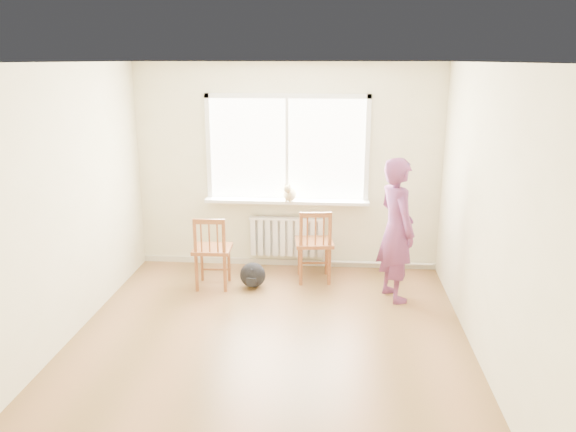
% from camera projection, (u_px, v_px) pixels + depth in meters
% --- Properties ---
extents(floor, '(4.50, 4.50, 0.00)m').
position_uv_depth(floor, '(268.00, 344.00, 5.56)').
color(floor, '#92623B').
rests_on(floor, ground).
extents(ceiling, '(4.50, 4.50, 0.00)m').
position_uv_depth(ceiling, '(265.00, 62.00, 4.84)').
color(ceiling, white).
rests_on(ceiling, back_wall).
extents(back_wall, '(4.00, 0.01, 2.70)m').
position_uv_depth(back_wall, '(287.00, 168.00, 7.36)').
color(back_wall, beige).
rests_on(back_wall, ground).
extents(window, '(2.12, 0.05, 1.42)m').
position_uv_depth(window, '(287.00, 145.00, 7.25)').
color(window, white).
rests_on(window, back_wall).
extents(windowsill, '(2.15, 0.22, 0.04)m').
position_uv_depth(windowsill, '(287.00, 201.00, 7.37)').
color(windowsill, white).
rests_on(windowsill, back_wall).
extents(radiator, '(1.00, 0.12, 0.55)m').
position_uv_depth(radiator, '(287.00, 236.00, 7.52)').
color(radiator, white).
rests_on(radiator, back_wall).
extents(heating_pipe, '(1.40, 0.04, 0.04)m').
position_uv_depth(heating_pipe, '(380.00, 263.00, 7.54)').
color(heating_pipe, silver).
rests_on(heating_pipe, back_wall).
extents(baseboard, '(4.00, 0.03, 0.08)m').
position_uv_depth(baseboard, '(287.00, 262.00, 7.70)').
color(baseboard, beige).
rests_on(baseboard, ground).
extents(chair_left, '(0.47, 0.45, 0.92)m').
position_uv_depth(chair_left, '(212.00, 252.00, 6.83)').
color(chair_left, '#9C5A2D').
rests_on(chair_left, floor).
extents(chair_right, '(0.51, 0.49, 0.94)m').
position_uv_depth(chair_right, '(314.00, 245.00, 7.03)').
color(chair_right, '#9C5A2D').
rests_on(chair_right, floor).
extents(person, '(0.61, 0.72, 1.68)m').
position_uv_depth(person, '(396.00, 230.00, 6.43)').
color(person, '#B03A5F').
rests_on(person, floor).
extents(cat, '(0.21, 0.39, 0.26)m').
position_uv_depth(cat, '(290.00, 193.00, 7.25)').
color(cat, beige).
rests_on(cat, windowsill).
extents(backpack, '(0.38, 0.33, 0.32)m').
position_uv_depth(backpack, '(253.00, 275.00, 6.92)').
color(backpack, black).
rests_on(backpack, floor).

